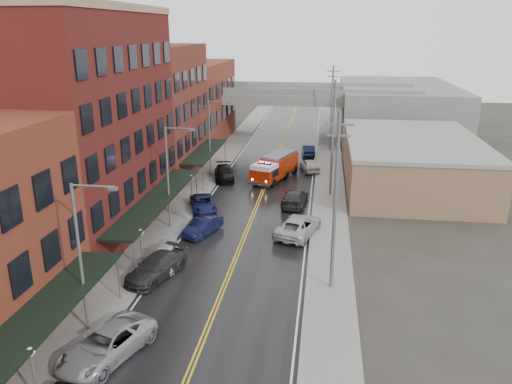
{
  "coord_description": "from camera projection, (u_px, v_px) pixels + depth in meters",
  "views": [
    {
      "loc": [
        6.3,
        -15.49,
        16.75
      ],
      "look_at": [
        0.56,
        25.97,
        3.0
      ],
      "focal_mm": 35.0,
      "sensor_mm": 36.0,
      "label": 1
    }
  ],
  "objects": [
    {
      "name": "road",
      "position": [
        256.0,
        208.0,
        48.86
      ],
      "size": [
        11.0,
        160.0,
        0.02
      ],
      "primitive_type": "cube",
      "color": "black",
      "rests_on": "ground"
    },
    {
      "name": "curb_right",
      "position": [
        314.0,
        210.0,
        48.1
      ],
      "size": [
        0.3,
        160.0,
        0.15
      ],
      "primitive_type": "cube",
      "color": "gray",
      "rests_on": "ground"
    },
    {
      "name": "brick_building_c",
      "position": [
        155.0,
        112.0,
        58.13
      ],
      "size": [
        9.0,
        15.0,
        15.0
      ],
      "primitive_type": "cube",
      "color": "#5F2A1C",
      "rests_on": "ground"
    },
    {
      "name": "street_lamp_0",
      "position": [
        83.0,
        250.0,
        27.39
      ],
      "size": [
        2.64,
        0.22,
        9.0
      ],
      "color": "#59595B",
      "rests_on": "ground"
    },
    {
      "name": "overpass",
      "position": [
        284.0,
        102.0,
        77.1
      ],
      "size": [
        40.0,
        10.0,
        7.5
      ],
      "color": "slate",
      "rests_on": "ground"
    },
    {
      "name": "sidewalk_right",
      "position": [
        331.0,
        211.0,
        47.89
      ],
      "size": [
        3.0,
        160.0,
        0.15
      ],
      "primitive_type": "cube",
      "color": "slate",
      "rests_on": "ground"
    },
    {
      "name": "tan_building",
      "position": [
        411.0,
        163.0,
        55.41
      ],
      "size": [
        14.0,
        22.0,
        5.0
      ],
      "primitive_type": "cube",
      "color": "#846547",
      "rests_on": "ground"
    },
    {
      "name": "sidewalk_left",
      "position": [
        184.0,
        204.0,
        49.79
      ],
      "size": [
        3.0,
        160.0,
        0.15
      ],
      "primitive_type": "cube",
      "color": "slate",
      "rests_on": "ground"
    },
    {
      "name": "brick_building_far",
      "position": [
        194.0,
        103.0,
        75.07
      ],
      "size": [
        9.0,
        20.0,
        12.0
      ],
      "primitive_type": "cube",
      "color": "maroon",
      "rests_on": "ground"
    },
    {
      "name": "parked_car_right_0",
      "position": [
        298.0,
        226.0,
        42.3
      ],
      "size": [
        4.29,
        6.44,
        1.64
      ],
      "primitive_type": "imported",
      "rotation": [
        0.0,
        0.0,
        2.85
      ],
      "color": "#B0B1B8",
      "rests_on": "ground"
    },
    {
      "name": "parked_car_right_1",
      "position": [
        295.0,
        198.0,
        49.47
      ],
      "size": [
        2.66,
        5.57,
        1.57
      ],
      "primitive_type": "imported",
      "rotation": [
        0.0,
        0.0,
        3.05
      ],
      "color": "#232426",
      "rests_on": "ground"
    },
    {
      "name": "utility_pole_0",
      "position": [
        335.0,
        200.0,
        31.84
      ],
      "size": [
        1.8,
        0.24,
        12.0
      ],
      "color": "#59595B",
      "rests_on": "ground"
    },
    {
      "name": "utility_pole_1",
      "position": [
        333.0,
        136.0,
        50.66
      ],
      "size": [
        1.8,
        0.24,
        12.0
      ],
      "color": "#59595B",
      "rests_on": "ground"
    },
    {
      "name": "awning_1",
      "position": [
        157.0,
        199.0,
        42.31
      ],
      "size": [
        2.6,
        18.0,
        3.09
      ],
      "color": "black",
      "rests_on": "ground"
    },
    {
      "name": "parked_car_right_2",
      "position": [
        309.0,
        165.0,
        61.25
      ],
      "size": [
        2.93,
        4.78,
        1.52
      ],
      "primitive_type": "imported",
      "rotation": [
        0.0,
        0.0,
        3.42
      ],
      "color": "silver",
      "rests_on": "ground"
    },
    {
      "name": "brick_building_b",
      "position": [
        85.0,
        127.0,
        41.19
      ],
      "size": [
        9.0,
        20.0,
        18.0
      ],
      "primitive_type": "cube",
      "color": "#501615",
      "rests_on": "ground"
    },
    {
      "name": "utility_pole_2",
      "position": [
        332.0,
        107.0,
        69.48
      ],
      "size": [
        1.8,
        0.24,
        12.0
      ],
      "color": "#59595B",
      "rests_on": "ground"
    },
    {
      "name": "globe_lamp_0",
      "position": [
        32.0,
        363.0,
        22.62
      ],
      "size": [
        0.44,
        0.44,
        3.12
      ],
      "color": "#59595B",
      "rests_on": "ground"
    },
    {
      "name": "fire_truck",
      "position": [
        275.0,
        167.0,
        57.59
      ],
      "size": [
        5.18,
        8.31,
        2.9
      ],
      "rotation": [
        0.0,
        0.0,
        -0.35
      ],
      "color": "maroon",
      "rests_on": "ground"
    },
    {
      "name": "parked_car_left_6",
      "position": [
        203.0,
        203.0,
        48.17
      ],
      "size": [
        3.75,
        5.33,
        1.35
      ],
      "primitive_type": "imported",
      "rotation": [
        0.0,
        0.0,
        0.34
      ],
      "color": "#121945",
      "rests_on": "ground"
    },
    {
      "name": "parked_car_left_7",
      "position": [
        224.0,
        173.0,
        57.92
      ],
      "size": [
        3.36,
        5.73,
        1.56
      ],
      "primitive_type": "imported",
      "rotation": [
        0.0,
        0.0,
        0.23
      ],
      "color": "black",
      "rests_on": "ground"
    },
    {
      "name": "street_lamp_2",
      "position": [
        212.0,
        134.0,
        57.5
      ],
      "size": [
        2.64,
        0.22,
        9.0
      ],
      "color": "#59595B",
      "rests_on": "ground"
    },
    {
      "name": "right_far_block",
      "position": [
        396.0,
        109.0,
        82.91
      ],
      "size": [
        18.0,
        30.0,
        8.0
      ],
      "primitive_type": "cube",
      "color": "slate",
      "rests_on": "ground"
    },
    {
      "name": "awning_2",
      "position": [
        205.0,
        151.0,
        58.78
      ],
      "size": [
        2.6,
        13.0,
        3.09
      ],
      "color": "black",
      "rests_on": "ground"
    },
    {
      "name": "awning_0",
      "position": [
        32.0,
        324.0,
        24.43
      ],
      "size": [
        2.6,
        16.0,
        3.09
      ],
      "color": "black",
      "rests_on": "ground"
    },
    {
      "name": "parked_car_left_5",
      "position": [
        203.0,
        226.0,
        42.51
      ],
      "size": [
        2.91,
        4.6,
        1.43
      ],
      "primitive_type": "imported",
      "rotation": [
        0.0,
        0.0,
        -0.35
      ],
      "color": "#0E1333",
      "rests_on": "ground"
    },
    {
      "name": "parked_car_left_4",
      "position": [
        165.0,
        255.0,
        36.84
      ],
      "size": [
        2.53,
        4.85,
        1.58
      ],
      "primitive_type": "imported",
      "rotation": [
        0.0,
        0.0,
        0.15
      ],
      "color": "silver",
      "rests_on": "ground"
    },
    {
      "name": "parked_car_right_3",
      "position": [
        308.0,
        150.0,
        68.96
      ],
      "size": [
        2.08,
        4.68,
        1.49
      ],
      "primitive_type": "imported",
      "rotation": [
        0.0,
        0.0,
        3.25
      ],
      "color": "black",
      "rests_on": "ground"
    },
    {
      "name": "parked_car_left_3",
      "position": [
        156.0,
        267.0,
        35.05
      ],
      "size": [
        3.82,
        5.88,
        1.58
      ],
      "primitive_type": "imported",
      "rotation": [
        0.0,
        0.0,
        -0.32
      ],
      "color": "#2B2B2E",
      "rests_on": "ground"
    },
    {
      "name": "parked_car_left_2",
      "position": [
        107.0,
        344.0,
        26.44
      ],
      "size": [
        4.52,
        6.44,
        1.63
      ],
      "primitive_type": "imported",
      "rotation": [
        0.0,
        0.0,
        -0.34
      ],
      "color": "#97989E",
      "rests_on": "ground"
    },
    {
      "name": "globe_lamp_2",
      "position": [
        192.0,
        183.0,
        48.97
      ],
      "size": [
        0.44,
        0.44,
        3.12
      ],
      "color": "#59595B",
      "rests_on": "ground"
    },
    {
      "name": "globe_lamp_1",
      "position": [
        141.0,
        240.0,
        35.79
      ],
      "size": [
        0.44,
        0.44,
        3.12
      ],
      "color": "#59595B",
      "rests_on": "ground"
    },
    {
      "name": "street_lamp_1",
      "position": [
        170.0,
        171.0,
        42.45
      ],
      "size": [
        2.64,
        0.22,
        9.0
      ],
      "color": "#59595B",
      "rests_on": "ground"
    },
    {
      "name": "curb_left",
      "position": [
        200.0,
        205.0,
        49.57
      ],
      "size": [
        0.3,
        160.0,
        0.15
      ],
      "primitive_type": "cube",
      "color": "gray",
      "rests_on": "ground"
    }
  ]
}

